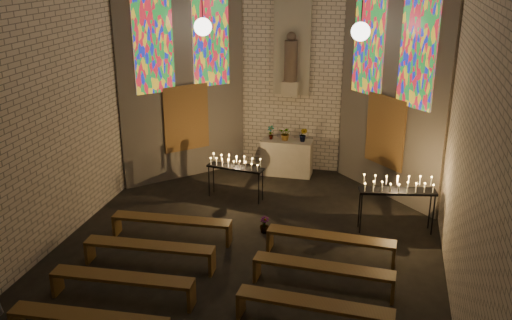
{
  "coord_description": "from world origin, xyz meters",
  "views": [
    {
      "loc": [
        2.64,
        -9.36,
        5.92
      ],
      "look_at": [
        0.09,
        1.33,
        1.9
      ],
      "focal_mm": 40.0,
      "sensor_mm": 36.0,
      "label": 1
    }
  ],
  "objects_px": {
    "altar": "(287,157)",
    "votive_stand_left": "(235,165)",
    "votive_stand_right": "(398,187)",
    "aisle_flower_pot": "(264,225)"
  },
  "relations": [
    {
      "from": "altar",
      "to": "votive_stand_left",
      "type": "xyz_separation_m",
      "value": [
        -0.96,
        -1.95,
        0.41
      ]
    },
    {
      "from": "altar",
      "to": "votive_stand_right",
      "type": "height_order",
      "value": "votive_stand_right"
    },
    {
      "from": "votive_stand_left",
      "to": "votive_stand_right",
      "type": "distance_m",
      "value": 4.06
    },
    {
      "from": "votive_stand_left",
      "to": "votive_stand_right",
      "type": "height_order",
      "value": "votive_stand_right"
    },
    {
      "from": "aisle_flower_pot",
      "to": "votive_stand_left",
      "type": "relative_size",
      "value": 0.25
    },
    {
      "from": "altar",
      "to": "aisle_flower_pot",
      "type": "height_order",
      "value": "altar"
    },
    {
      "from": "aisle_flower_pot",
      "to": "votive_stand_left",
      "type": "distance_m",
      "value": 2.15
    },
    {
      "from": "altar",
      "to": "votive_stand_left",
      "type": "height_order",
      "value": "votive_stand_left"
    },
    {
      "from": "altar",
      "to": "votive_stand_left",
      "type": "relative_size",
      "value": 0.94
    },
    {
      "from": "votive_stand_right",
      "to": "altar",
      "type": "bearing_deg",
      "value": 126.02
    }
  ]
}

